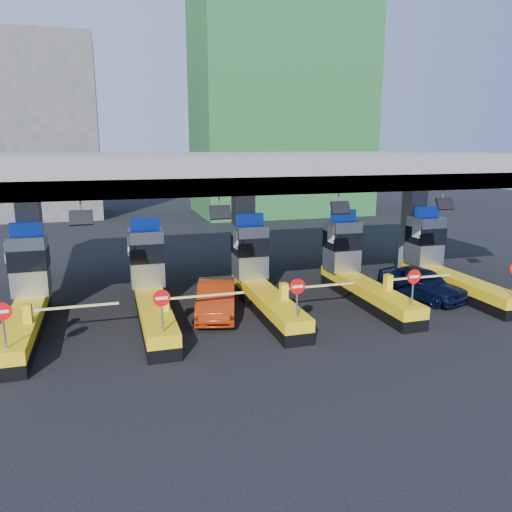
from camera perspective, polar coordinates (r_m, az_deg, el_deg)
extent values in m
plane|color=black|center=(23.47, 0.52, -5.80)|extent=(120.00, 120.00, 0.00)
cube|color=slate|center=(25.19, -1.50, 9.94)|extent=(28.00, 12.00, 1.50)
cube|color=#4C4C49|center=(19.78, 2.89, 8.07)|extent=(28.00, 0.60, 0.70)
cube|color=slate|center=(24.95, -24.20, 0.72)|extent=(1.00, 1.00, 5.50)
cube|color=slate|center=(25.59, -1.45, 2.09)|extent=(1.00, 1.00, 5.50)
cube|color=slate|center=(29.78, 17.48, 2.99)|extent=(1.00, 1.00, 5.50)
cylinder|color=slate|center=(18.73, -19.41, 5.29)|extent=(0.06, 0.06, 0.50)
cube|color=black|center=(18.57, -19.35, 4.15)|extent=(0.80, 0.38, 0.54)
cylinder|color=slate|center=(19.15, -4.24, 6.11)|extent=(0.06, 0.06, 0.50)
cube|color=black|center=(19.00, -4.09, 5.00)|extent=(0.80, 0.38, 0.54)
cylinder|color=slate|center=(20.80, 9.42, 6.48)|extent=(0.06, 0.06, 0.50)
cube|color=black|center=(20.66, 9.63, 5.46)|extent=(0.80, 0.38, 0.54)
cylinder|color=slate|center=(23.43, 20.56, 6.52)|extent=(0.06, 0.06, 0.50)
cube|color=black|center=(23.30, 20.79, 5.60)|extent=(0.80, 0.38, 0.54)
cube|color=black|center=(21.77, -24.90, -7.81)|extent=(1.20, 8.00, 0.50)
cube|color=#E5B70C|center=(21.61, -25.02, -6.56)|extent=(1.20, 8.00, 0.50)
cube|color=#9EA3A8|center=(23.88, -24.45, -0.90)|extent=(1.50, 1.50, 2.60)
cube|color=black|center=(23.80, -24.52, -0.21)|extent=(1.56, 1.56, 0.90)
cube|color=#0C2DBF|center=(23.59, -24.80, 2.83)|extent=(1.30, 0.35, 0.55)
cube|color=white|center=(23.58, -26.62, 0.48)|extent=(0.06, 0.70, 0.90)
cylinder|color=slate|center=(17.96, -26.86, -7.47)|extent=(0.07, 0.07, 1.30)
cylinder|color=red|center=(17.75, -27.06, -5.68)|extent=(0.60, 0.04, 0.60)
cube|color=white|center=(17.73, -27.08, -5.70)|extent=(0.42, 0.02, 0.10)
cube|color=#E5B70C|center=(20.24, -24.66, -5.98)|extent=(0.30, 0.35, 0.70)
cube|color=white|center=(20.03, -20.00, -5.47)|extent=(3.20, 0.08, 0.08)
cube|color=black|center=(21.56, -11.57, -7.05)|extent=(1.20, 8.00, 0.50)
cube|color=#E5B70C|center=(21.40, -11.62, -5.79)|extent=(1.20, 8.00, 0.50)
cube|color=#9EA3A8|center=(23.69, -12.42, -0.16)|extent=(1.50, 1.50, 2.60)
cube|color=black|center=(23.61, -12.45, 0.54)|extent=(1.56, 1.56, 0.90)
cube|color=#0C2DBF|center=(23.40, -12.60, 3.62)|extent=(1.30, 0.35, 0.55)
cube|color=white|center=(23.21, -14.40, 1.25)|extent=(0.06, 0.70, 0.90)
cylinder|color=slate|center=(17.71, -10.67, -6.57)|extent=(0.07, 0.07, 1.30)
cylinder|color=red|center=(17.50, -10.73, -4.74)|extent=(0.60, 0.04, 0.60)
cube|color=white|center=(17.47, -10.73, -4.77)|extent=(0.42, 0.02, 0.10)
cube|color=#E5B70C|center=(20.11, -10.39, -5.14)|extent=(0.30, 0.35, 0.70)
cube|color=white|center=(20.30, -5.75, -4.52)|extent=(3.20, 0.08, 0.08)
cube|color=black|center=(22.49, 1.28, -5.96)|extent=(1.20, 8.00, 0.50)
cube|color=#E5B70C|center=(22.34, 1.29, -4.75)|extent=(1.20, 8.00, 0.50)
cube|color=#9EA3A8|center=(24.54, -0.71, 0.57)|extent=(1.50, 1.50, 2.60)
cube|color=black|center=(24.46, -0.70, 1.25)|extent=(1.56, 1.56, 0.90)
cube|color=#0C2DBF|center=(24.26, -0.72, 4.22)|extent=(1.30, 0.35, 0.55)
cube|color=white|center=(23.92, -2.36, 1.96)|extent=(0.06, 0.70, 0.90)
cylinder|color=slate|center=(18.83, 4.69, -5.23)|extent=(0.07, 0.07, 1.30)
cylinder|color=red|center=(18.63, 4.76, -3.50)|extent=(0.60, 0.04, 0.60)
cube|color=white|center=(18.61, 4.78, -3.52)|extent=(0.42, 0.02, 0.10)
cube|color=#E5B70C|center=(21.18, 3.20, -4.03)|extent=(0.30, 0.35, 0.70)
cube|color=white|center=(21.75, 7.30, -3.40)|extent=(3.20, 0.08, 0.08)
cube|color=black|center=(24.43, 12.55, -4.76)|extent=(1.20, 8.00, 0.50)
cube|color=#E5B70C|center=(24.29, 12.60, -3.63)|extent=(1.20, 8.00, 0.50)
cube|color=#9EA3A8|center=(26.33, 9.81, 1.21)|extent=(1.50, 1.50, 2.60)
cube|color=black|center=(26.26, 9.86, 1.84)|extent=(1.56, 1.56, 0.90)
cube|color=#0C2DBF|center=(26.07, 9.94, 4.62)|extent=(1.30, 0.35, 0.55)
cube|color=white|center=(25.59, 8.56, 2.52)|extent=(0.06, 0.70, 0.90)
cylinder|color=slate|center=(21.11, 17.47, -3.82)|extent=(0.07, 0.07, 1.30)
cylinder|color=red|center=(20.93, 17.62, -2.26)|extent=(0.60, 0.04, 0.60)
cube|color=white|center=(20.91, 17.66, -2.28)|extent=(0.42, 0.02, 0.10)
cube|color=#E5B70C|center=(23.31, 14.86, -2.90)|extent=(0.30, 0.35, 0.70)
cube|color=white|center=(24.17, 18.22, -2.32)|extent=(3.20, 0.08, 0.08)
cube|color=black|center=(27.16, 21.83, -3.62)|extent=(1.20, 8.00, 0.50)
cube|color=#E5B70C|center=(27.03, 21.91, -2.60)|extent=(1.20, 8.00, 0.50)
cube|color=#9EA3A8|center=(28.88, 18.74, 1.72)|extent=(1.50, 1.50, 2.60)
cube|color=black|center=(28.82, 18.81, 2.30)|extent=(1.56, 1.56, 0.90)
cube|color=#0C2DBF|center=(28.65, 18.96, 4.82)|extent=(1.30, 0.35, 0.55)
cube|color=white|center=(28.07, 17.86, 2.93)|extent=(0.06, 0.70, 0.90)
cube|color=#E5B70C|center=(26.23, 24.23, -1.90)|extent=(0.30, 0.35, 0.70)
cube|color=white|center=(27.30, 26.88, -1.40)|extent=(3.20, 0.08, 0.08)
cube|color=#1E5926|center=(56.83, 2.70, 19.18)|extent=(18.00, 12.00, 28.00)
cube|color=#4C4C49|center=(57.79, -24.70, 13.00)|extent=(14.00, 10.00, 18.00)
imported|color=black|center=(25.82, 18.36, -2.95)|extent=(3.09, 4.90, 1.55)
imported|color=#A22A0C|center=(22.16, -4.55, -4.89)|extent=(2.70, 4.87, 1.52)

